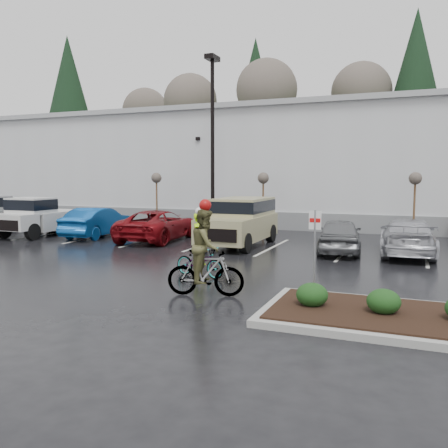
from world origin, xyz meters
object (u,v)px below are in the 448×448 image
at_px(sapling_east, 415,182).
at_px(car_grey, 339,235).
at_px(car_red, 158,225).
at_px(sapling_west, 156,181).
at_px(lamppost, 212,125).
at_px(pickup_silver, 2,213).
at_px(suv_tan, 239,222).
at_px(pickup_white, 45,216).
at_px(car_far_silver, 407,237).
at_px(sapling_mid, 263,181).
at_px(fire_lane_sign, 315,243).
at_px(cyclist_hivis, 200,255).
at_px(cyclist_olive, 205,261).
at_px(car_blue, 98,222).

xyz_separation_m(sapling_east, car_grey, (-2.69, -5.33, -2.04)).
bearing_deg(car_red, sapling_west, -63.33).
height_order(lamppost, pickup_silver, lamppost).
bearing_deg(suv_tan, pickup_white, -178.82).
bearing_deg(sapling_west, car_far_silver, -19.73).
xyz_separation_m(sapling_mid, fire_lane_sign, (5.30, -12.80, -1.32)).
bearing_deg(sapling_mid, lamppost, -158.20).
relative_size(sapling_east, car_far_silver, 0.66).
bearing_deg(pickup_silver, lamppost, 17.77).
distance_m(fire_lane_sign, cyclist_hivis, 3.98).
bearing_deg(cyclist_olive, fire_lane_sign, -88.82).
bearing_deg(suv_tan, cyclist_olive, -75.25).
bearing_deg(pickup_white, cyclist_hivis, -28.11).
height_order(sapling_mid, car_far_silver, sapling_mid).
height_order(car_far_silver, cyclist_hivis, cyclist_hivis).
bearing_deg(car_grey, sapling_west, -32.75).
bearing_deg(cyclist_hivis, lamppost, 34.21).
xyz_separation_m(car_blue, car_grey, (11.83, -0.44, -0.04)).
bearing_deg(lamppost, car_grey, -30.66).
relative_size(sapling_east, suv_tan, 0.63).
relative_size(suv_tan, car_far_silver, 1.05).
relative_size(fire_lane_sign, pickup_white, 0.42).
xyz_separation_m(lamppost, car_far_silver, (9.81, -3.95, -4.98)).
height_order(sapling_west, car_red, sapling_west).
distance_m(lamppost, car_grey, 9.86).
height_order(fire_lane_sign, car_far_silver, fire_lane_sign).
bearing_deg(sapling_west, lamppost, -14.04).
distance_m(fire_lane_sign, car_far_silver, 8.13).
bearing_deg(sapling_west, suv_tan, -36.09).
relative_size(cyclist_hivis, cyclist_olive, 0.85).
bearing_deg(car_blue, cyclist_olive, 134.10).
bearing_deg(sapling_east, car_grey, -116.77).
distance_m(fire_lane_sign, car_red, 11.94).
distance_m(pickup_silver, cyclist_olive, 18.64).
bearing_deg(sapling_west, cyclist_hivis, -54.79).
distance_m(sapling_west, pickup_white, 6.58).
height_order(sapling_west, car_blue, sapling_west).
bearing_deg(fire_lane_sign, car_red, 138.36).
bearing_deg(sapling_east, suv_tan, -144.02).
bearing_deg(car_far_silver, car_blue, -3.38).
xyz_separation_m(suv_tan, cyclist_hivis, (1.13, -6.41, -0.37)).
distance_m(pickup_white, car_grey, 14.79).
bearing_deg(sapling_west, car_red, -59.36).
bearing_deg(sapling_mid, fire_lane_sign, -67.51).
bearing_deg(cyclist_hivis, cyclist_olive, -138.66).
xyz_separation_m(sapling_east, pickup_silver, (-21.17, -4.58, -1.75)).
relative_size(car_blue, suv_tan, 0.87).
height_order(pickup_silver, suv_tan, suv_tan).
relative_size(sapling_mid, car_far_silver, 0.66).
bearing_deg(fire_lane_sign, sapling_west, 132.67).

